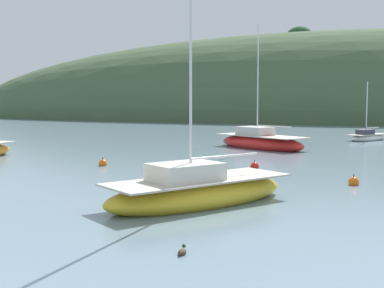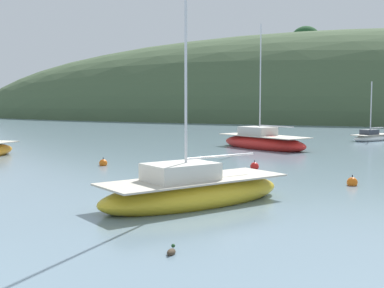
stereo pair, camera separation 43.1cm
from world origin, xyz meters
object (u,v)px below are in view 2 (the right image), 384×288
at_px(sailboat_black_sloop, 371,137).
at_px(mooring_buoy_channel, 103,163).
at_px(mooring_buoy_inner, 255,166).
at_px(duck_straggler, 171,252).
at_px(mooring_buoy_outer, 352,182).
at_px(sailboat_cream_ketch, 263,142).
at_px(sailboat_navy_dinghy, 193,191).

height_order(sailboat_black_sloop, mooring_buoy_channel, sailboat_black_sloop).
distance_m(mooring_buoy_inner, duck_straggler, 14.90).
bearing_deg(mooring_buoy_channel, sailboat_black_sloop, 60.78).
bearing_deg(mooring_buoy_inner, duck_straggler, -83.02).
bearing_deg(sailboat_black_sloop, mooring_buoy_outer, -89.90).
bearing_deg(mooring_buoy_channel, mooring_buoy_inner, 11.68).
xyz_separation_m(sailboat_black_sloop, duck_straggler, (-3.16, -36.20, -0.24)).
bearing_deg(sailboat_cream_ketch, mooring_buoy_outer, -63.73).
distance_m(sailboat_cream_ketch, mooring_buoy_inner, 11.36).
xyz_separation_m(sailboat_black_sloop, sailboat_navy_dinghy, (-4.72, -30.76, 0.13)).
relative_size(sailboat_black_sloop, mooring_buoy_outer, 9.77).
bearing_deg(mooring_buoy_inner, mooring_buoy_outer, -34.80).
height_order(sailboat_cream_ketch, sailboat_black_sloop, sailboat_cream_ketch).
relative_size(sailboat_cream_ketch, sailboat_navy_dinghy, 0.92).
distance_m(sailboat_navy_dinghy, duck_straggler, 5.67).
relative_size(sailboat_cream_ketch, mooring_buoy_outer, 17.23).
relative_size(sailboat_navy_dinghy, mooring_buoy_inner, 18.77).
xyz_separation_m(mooring_buoy_channel, duck_straggler, (9.74, -13.15, -0.07)).
xyz_separation_m(sailboat_black_sloop, mooring_buoy_inner, (-4.97, -21.41, -0.17)).
bearing_deg(duck_straggler, mooring_buoy_channel, 126.51).
height_order(sailboat_black_sloop, mooring_buoy_outer, sailboat_black_sloop).
bearing_deg(mooring_buoy_outer, mooring_buoy_channel, 171.89).
height_order(sailboat_cream_ketch, sailboat_navy_dinghy, sailboat_navy_dinghy).
xyz_separation_m(sailboat_cream_ketch, mooring_buoy_channel, (-5.72, -12.78, -0.34)).
xyz_separation_m(mooring_buoy_outer, mooring_buoy_inner, (-5.01, 3.48, 0.00)).
bearing_deg(sailboat_navy_dinghy, mooring_buoy_outer, 50.94).
bearing_deg(sailboat_cream_ketch, mooring_buoy_channel, -114.11).
height_order(sailboat_cream_ketch, mooring_buoy_channel, sailboat_cream_ketch).
bearing_deg(duck_straggler, sailboat_cream_ketch, 98.81).
xyz_separation_m(sailboat_navy_dinghy, mooring_buoy_channel, (-8.17, 7.71, -0.31)).
bearing_deg(mooring_buoy_inner, mooring_buoy_channel, -168.32).
distance_m(sailboat_cream_ketch, duck_straggler, 26.24).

